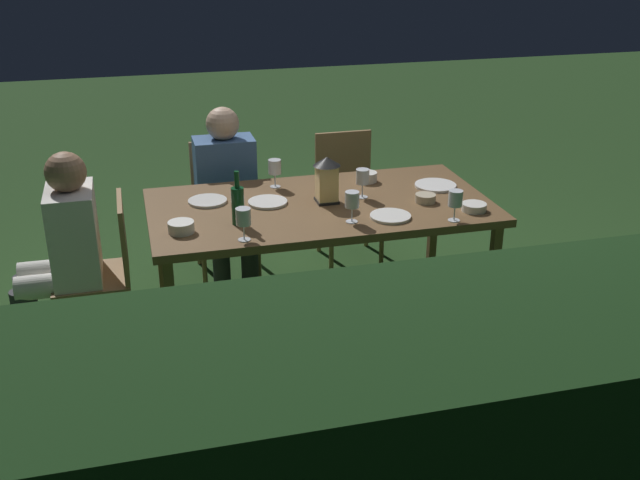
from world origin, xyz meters
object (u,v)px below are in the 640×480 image
at_px(plate_c, 268,202).
at_px(bowl_dip, 425,198).
at_px(person_in_blue, 227,189).
at_px(wine_glass_b, 455,200).
at_px(plate_d, 390,216).
at_px(bowl_salad, 474,207).
at_px(chair_side_left_a, 347,190).
at_px(chair_head_far, 105,269).
at_px(chair_side_left_b, 224,201).
at_px(dining_table, 320,212).
at_px(wine_glass_c, 243,218).
at_px(bowl_olives, 181,227).
at_px(plate_b, 208,201).
at_px(lantern_centerpiece, 327,177).
at_px(wine_glass_e, 275,168).
at_px(plate_a, 435,185).
at_px(wine_glass_d, 363,178).
at_px(green_bottle_on_table, 238,204).
at_px(person_in_cream, 63,247).
at_px(bowl_bread, 367,177).
at_px(wine_glass_a, 352,201).

relative_size(plate_c, bowl_dip, 1.91).
relative_size(person_in_blue, wine_glass_b, 6.80).
bearing_deg(plate_d, bowl_dip, -146.92).
relative_size(plate_c, bowl_salad, 1.63).
bearing_deg(chair_side_left_a, chair_head_far, 28.71).
xyz_separation_m(chair_side_left_b, person_in_blue, (-0.00, 0.20, 0.15)).
bearing_deg(dining_table, chair_side_left_a, -115.67).
relative_size(wine_glass_c, bowl_olives, 1.25).
bearing_deg(plate_c, plate_b, -17.66).
bearing_deg(lantern_centerpiece, bowl_olives, 16.31).
bearing_deg(bowl_olives, wine_glass_c, 148.49).
bearing_deg(bowl_dip, bowl_olives, 4.24).
xyz_separation_m(wine_glass_b, wine_glass_e, (0.81, -0.77, 0.00)).
distance_m(chair_head_far, plate_a, 1.97).
bearing_deg(bowl_salad, dining_table, -22.32).
bearing_deg(wine_glass_d, wine_glass_b, 127.84).
bearing_deg(green_bottle_on_table, bowl_salad, 173.95).
height_order(person_in_blue, plate_a, person_in_blue).
xyz_separation_m(chair_side_left_a, plate_c, (0.72, 0.82, 0.27)).
bearing_deg(plate_a, bowl_olives, 12.27).
relative_size(person_in_cream, plate_a, 4.64).
distance_m(plate_b, bowl_dip, 1.23).
bearing_deg(wine_glass_e, wine_glass_c, 67.53).
distance_m(wine_glass_b, bowl_salad, 0.22).
height_order(wine_glass_b, plate_a, wine_glass_b).
xyz_separation_m(chair_side_left_a, person_in_cream, (1.83, 0.90, 0.15)).
distance_m(chair_side_left_b, plate_b, 0.79).
bearing_deg(green_bottle_on_table, bowl_bread, -150.61).
height_order(plate_a, bowl_olives, bowl_olives).
bearing_deg(wine_glass_d, lantern_centerpiece, 5.48).
bearing_deg(bowl_bread, bowl_salad, 123.83).
bearing_deg(wine_glass_c, bowl_olives, -31.51).
xyz_separation_m(wine_glass_c, plate_b, (0.11, -0.59, -0.11)).
relative_size(person_in_blue, bowl_olives, 8.52).
bearing_deg(dining_table, plate_b, -16.34).
xyz_separation_m(person_in_cream, wine_glass_b, (-2.02, 0.43, 0.23)).
bearing_deg(bowl_dip, plate_c, -13.20).
bearing_deg(bowl_salad, chair_side_left_a, -73.60).
relative_size(dining_table, plate_a, 7.73).
bearing_deg(dining_table, wine_glass_a, 106.42).
height_order(wine_glass_c, bowl_olives, wine_glass_c).
bearing_deg(wine_glass_a, plate_a, -147.33).
bearing_deg(plate_d, chair_side_left_a, -95.65).
bearing_deg(wine_glass_d, bowl_olives, 14.14).
bearing_deg(wine_glass_a, bowl_olives, -5.31).
height_order(wine_glass_a, plate_d, wine_glass_a).
bearing_deg(person_in_cream, dining_table, -180.00).
bearing_deg(person_in_blue, wine_glass_b, 132.94).
bearing_deg(bowl_olives, plate_a, -167.73).
distance_m(chair_head_far, wine_glass_b, 1.92).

